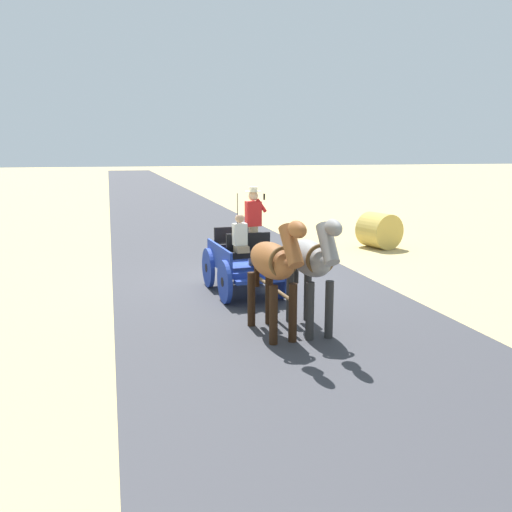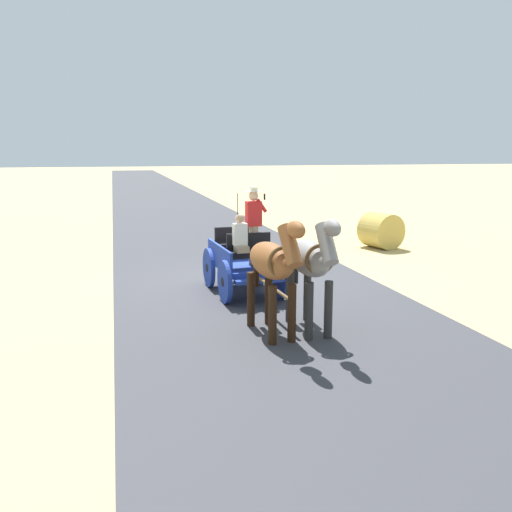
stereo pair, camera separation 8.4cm
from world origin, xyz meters
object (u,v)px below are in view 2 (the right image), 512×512
(horse_off_side, at_px, (273,264))
(hay_bale, at_px, (381,231))
(horse_near_side, at_px, (311,262))
(horse_drawn_carriage, at_px, (244,259))

(horse_off_side, xyz_separation_m, hay_bale, (-6.10, -7.78, -0.72))
(horse_near_side, distance_m, hay_bale, 9.45)
(horse_drawn_carriage, xyz_separation_m, horse_off_side, (0.19, 3.05, 0.51))
(horse_near_side, xyz_separation_m, horse_off_side, (0.73, 0.04, 0.00))
(horse_near_side, height_order, horse_off_side, same)
(horse_near_side, bearing_deg, horse_drawn_carriage, -79.88)
(horse_drawn_carriage, height_order, hay_bale, horse_drawn_carriage)
(horse_off_side, distance_m, hay_bale, 9.92)
(horse_drawn_carriage, distance_m, horse_off_side, 3.09)
(horse_off_side, bearing_deg, hay_bale, -128.11)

